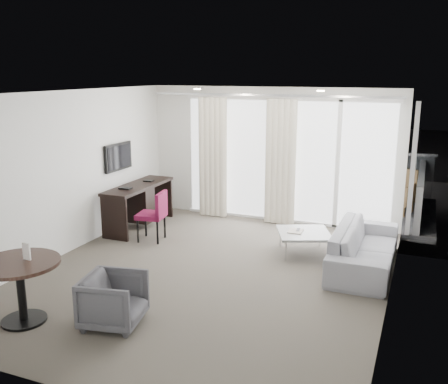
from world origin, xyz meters
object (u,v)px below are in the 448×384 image
at_px(desk_chair, 151,216).
at_px(rattan_chair_a, 350,192).
at_px(round_table, 21,292).
at_px(sofa, 364,247).
at_px(coffee_table, 304,243).
at_px(tub_armchair, 114,300).
at_px(desk, 139,206).
at_px(rattan_chair_b, 397,192).

xyz_separation_m(desk_chair, rattan_chair_a, (2.92, 3.17, -0.01)).
height_order(round_table, sofa, round_table).
bearing_deg(rattan_chair_a, sofa, -95.02).
bearing_deg(rattan_chair_a, round_table, -131.85).
xyz_separation_m(coffee_table, sofa, (0.98, -0.22, 0.13)).
bearing_deg(rattan_chair_a, desk_chair, -150.25).
relative_size(tub_armchair, rattan_chair_a, 0.78).
bearing_deg(coffee_table, rattan_chair_a, 83.85).
bearing_deg(desk_chair, desk, 127.10).
height_order(round_table, tub_armchair, round_table).
xyz_separation_m(coffee_table, rattan_chair_a, (0.30, 2.81, 0.25)).
relative_size(desk, sofa, 0.81).
bearing_deg(coffee_table, sofa, -12.54).
distance_m(tub_armchair, rattan_chair_b, 6.82).
xyz_separation_m(desk_chair, tub_armchair, (1.13, -2.78, -0.13)).
height_order(desk, sofa, desk).
xyz_separation_m(desk, desk_chair, (0.60, -0.58, 0.03)).
bearing_deg(desk, sofa, -5.99).
bearing_deg(desk, desk_chair, -44.10).
distance_m(tub_armchair, rattan_chair_a, 6.22).
xyz_separation_m(sofa, rattan_chair_b, (0.25, 3.33, 0.13)).
xyz_separation_m(desk_chair, round_table, (0.08, -3.12, -0.06)).
distance_m(round_table, sofa, 4.79).
relative_size(desk_chair, rattan_chair_a, 1.02).
height_order(desk, rattan_chair_b, rattan_chair_b).
height_order(round_table, rattan_chair_b, rattan_chair_b).
bearing_deg(tub_armchair, round_table, 97.15).
bearing_deg(tub_armchair, sofa, -51.27).
bearing_deg(tub_armchair, desk, 16.10).
relative_size(tub_armchair, rattan_chair_b, 0.75).
bearing_deg(desk_chair, rattan_chair_a, 38.55).
xyz_separation_m(desk, rattan_chair_b, (4.45, 2.89, 0.04)).
relative_size(desk_chair, tub_armchair, 1.30).
height_order(desk, coffee_table, desk).
height_order(coffee_table, rattan_chair_b, rattan_chair_b).
relative_size(desk, tub_armchair, 2.59).
bearing_deg(rattan_chair_a, coffee_table, -113.75).
bearing_deg(desk_chair, sofa, -6.54).
height_order(desk, tub_armchair, desk).
relative_size(tub_armchair, coffee_table, 0.83).
bearing_deg(round_table, sofa, 42.92).
distance_m(desk_chair, coffee_table, 2.65).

